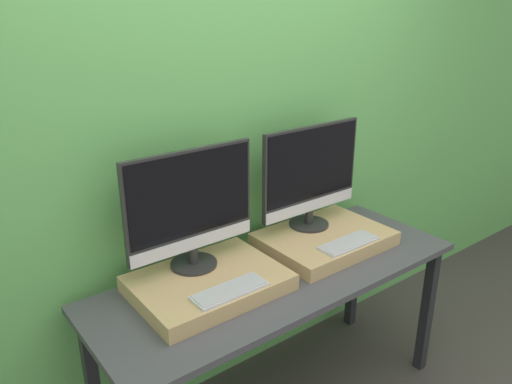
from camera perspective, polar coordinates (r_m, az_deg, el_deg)
The scene contains 8 objects.
wall_back at distance 2.31m, azimuth -3.17°, elevation 6.60°, with size 8.00×0.04×2.60m.
workbench at distance 2.28m, azimuth 2.76°, elevation -10.91°, with size 1.71×0.63×0.76m.
wooden_riser_left at distance 2.09m, azimuth -5.47°, elevation -10.31°, with size 0.60×0.44×0.07m.
monitor_left at distance 2.04m, azimuth -7.43°, elevation -1.57°, with size 0.58×0.20×0.51m.
keyboard_left at distance 1.96m, azimuth -3.02°, elevation -11.18°, with size 0.31×0.11×0.01m.
wooden_riser_right at distance 2.46m, azimuth 7.81°, elevation -5.35°, with size 0.60×0.44×0.07m.
monitor_right at distance 2.42m, azimuth 6.31°, elevation 2.11°, with size 0.58×0.20×0.51m.
keyboard_right at distance 2.35m, azimuth 10.56°, elevation -5.74°, with size 0.31×0.11×0.01m.
Camera 1 is at (-1.26, -1.15, 1.87)m, focal length 35.00 mm.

